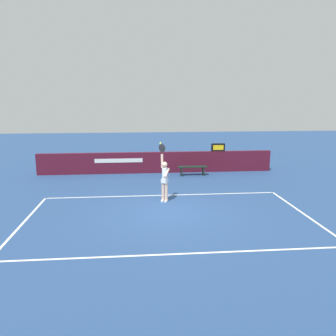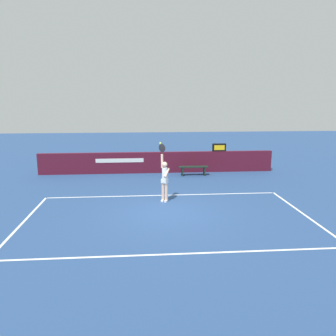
# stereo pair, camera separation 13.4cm
# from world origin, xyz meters

# --- Properties ---
(ground_plane) EXTENTS (60.00, 60.00, 0.00)m
(ground_plane) POSITION_xyz_m (0.00, 0.00, 0.00)
(ground_plane) COLOR navy
(court_lines) EXTENTS (10.10, 5.77, 0.00)m
(court_lines) POSITION_xyz_m (0.00, -0.48, 0.00)
(court_lines) COLOR white
(court_lines) RESTS_ON ground
(back_wall) EXTENTS (13.25, 0.26, 1.19)m
(back_wall) POSITION_xyz_m (-0.00, 6.93, 0.59)
(back_wall) COLOR #4C1224
(back_wall) RESTS_ON ground
(speed_display) EXTENTS (0.77, 0.14, 0.45)m
(speed_display) POSITION_xyz_m (3.55, 6.93, 1.41)
(speed_display) COLOR black
(speed_display) RESTS_ON back_wall
(tennis_player) EXTENTS (0.48, 0.48, 2.41)m
(tennis_player) POSITION_xyz_m (0.02, 1.46, 0.99)
(tennis_player) COLOR beige
(tennis_player) RESTS_ON ground
(tennis_ball) EXTENTS (0.07, 0.07, 0.07)m
(tennis_ball) POSITION_xyz_m (-0.16, 1.24, 2.44)
(tennis_ball) COLOR #D0E12B
(courtside_bench_near) EXTENTS (1.60, 0.36, 0.52)m
(courtside_bench_near) POSITION_xyz_m (1.93, 6.02, 0.39)
(courtside_bench_near) COLOR black
(courtside_bench_near) RESTS_ON ground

